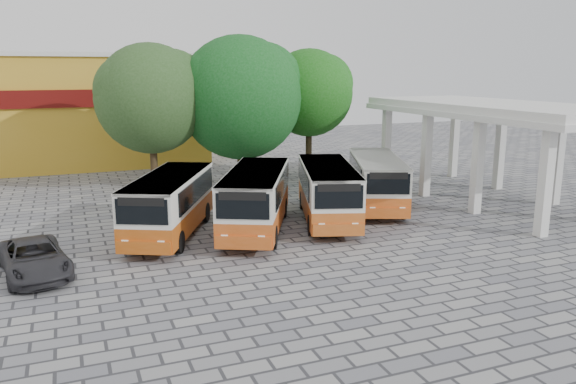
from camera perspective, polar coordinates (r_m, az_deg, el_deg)
name	(u,v)px	position (r m, az deg, el deg)	size (l,w,h in m)	color
ground	(355,240)	(24.33, 6.78, -4.84)	(90.00, 90.00, 0.00)	slate
terminal_shelter	(493,112)	(32.70, 20.13, 7.68)	(6.80, 15.80, 5.40)	silver
shophouse_block	(67,109)	(46.48, -21.57, 7.82)	(20.40, 10.40, 8.30)	gold
bus_far_left	(170,201)	(24.93, -11.88, -0.92)	(5.24, 7.95, 2.67)	#B74E0F
bus_centre_left	(256,196)	(25.09, -3.26, -0.45)	(5.44, 8.25, 2.77)	#C25016
bus_centre_right	(328,189)	(26.81, 4.07, 0.29)	(4.54, 7.99, 2.70)	#BF571A
bus_far_right	(377,179)	(29.81, 9.03, 1.36)	(4.91, 7.94, 2.67)	#CA5618
tree_left	(152,95)	(34.88, -13.67, 9.57)	(6.88, 6.56, 8.73)	#4A3720
tree_middle	(241,93)	(35.62, -4.76, 9.94)	(8.08, 7.70, 9.27)	#362811
tree_right	(310,90)	(37.84, 2.25, 10.32)	(6.06, 5.77, 8.51)	#3F321D
parked_car	(34,258)	(21.90, -24.36, -6.15)	(2.06, 4.47, 1.24)	#2B2B2F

